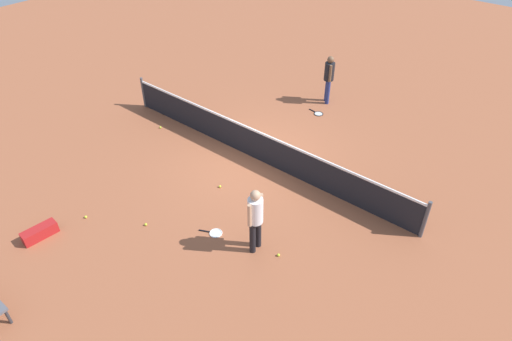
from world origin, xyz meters
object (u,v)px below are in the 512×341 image
object	(u,v)px
player_far_side	(329,76)
tennis_ball_baseline	(86,217)
tennis_racket_far_player	(318,113)
tennis_racket_near_player	(215,233)
tennis_ball_near_player	(220,186)
tennis_ball_stray_left	(279,255)
tennis_ball_midcourt	(146,224)
equipment_bag	(41,232)
player_near_side	(255,216)
tennis_ball_by_net	(160,127)

from	to	relation	value
player_far_side	tennis_ball_baseline	distance (m)	9.06
tennis_racket_far_player	tennis_racket_near_player	bearing A→B (deg)	-79.33
tennis_racket_near_player	tennis_ball_near_player	size ratio (longest dim) A/B	9.09
tennis_racket_far_player	tennis_ball_stray_left	size ratio (longest dim) A/B	9.13
tennis_ball_midcourt	equipment_bag	distance (m)	2.40
tennis_ball_midcourt	player_near_side	bearing A→B (deg)	23.67
tennis_racket_far_player	equipment_bag	size ratio (longest dim) A/B	0.73
player_near_side	tennis_ball_by_net	distance (m)	6.15
player_near_side	tennis_racket_far_player	bearing A→B (deg)	110.20
tennis_ball_midcourt	tennis_ball_baseline	world-z (taller)	same
tennis_racket_near_player	tennis_ball_by_net	distance (m)	5.20
player_near_side	player_far_side	xyz separation A→B (m)	(-2.49, 7.02, 0.00)
tennis_racket_near_player	tennis_ball_near_player	world-z (taller)	tennis_ball_near_player
tennis_ball_near_player	tennis_ball_stray_left	bearing A→B (deg)	-19.67
tennis_ball_midcourt	tennis_ball_stray_left	distance (m)	3.34
tennis_racket_near_player	equipment_bag	bearing A→B (deg)	-139.60
tennis_racket_near_player	tennis_racket_far_player	distance (m)	6.48
player_near_side	equipment_bag	bearing A→B (deg)	-145.22
tennis_ball_by_net	tennis_ball_baseline	xyz separation A→B (m)	(1.79, -3.98, 0.00)
player_far_side	tennis_ball_by_net	world-z (taller)	player_far_side
tennis_racket_far_player	tennis_ball_stray_left	xyz separation A→B (m)	(2.81, -5.98, 0.02)
tennis_racket_far_player	tennis_ball_by_net	world-z (taller)	tennis_ball_by_net
player_near_side	tennis_racket_far_player	world-z (taller)	player_near_side
tennis_ball_midcourt	tennis_ball_by_net	bearing A→B (deg)	134.44
tennis_racket_near_player	tennis_ball_by_net	xyz separation A→B (m)	(-4.64, 2.35, 0.02)
tennis_racket_near_player	tennis_ball_baseline	distance (m)	3.28
tennis_ball_by_net	player_far_side	bearing A→B (deg)	56.88
tennis_ball_baseline	tennis_ball_near_player	bearing A→B (deg)	59.44
player_near_side	tennis_ball_baseline	size ratio (longest dim) A/B	25.76
player_near_side	tennis_ball_baseline	distance (m)	4.43
tennis_racket_near_player	tennis_ball_by_net	bearing A→B (deg)	153.10
tennis_racket_near_player	tennis_racket_far_player	bearing A→B (deg)	100.67
tennis_racket_near_player	tennis_ball_near_player	xyz separation A→B (m)	(-1.08, 1.35, 0.02)
tennis_ball_near_player	tennis_ball_stray_left	distance (m)	2.86
tennis_racket_near_player	tennis_ball_midcourt	xyz separation A→B (m)	(-1.48, -0.87, 0.02)
player_far_side	equipment_bag	xyz separation A→B (m)	(-1.67, -9.90, -0.87)
tennis_racket_far_player	player_far_side	bearing A→B (deg)	104.68
tennis_racket_far_player	tennis_ball_midcourt	distance (m)	7.23
tennis_ball_near_player	tennis_racket_far_player	bearing A→B (deg)	91.32
tennis_ball_near_player	tennis_ball_by_net	world-z (taller)	same
player_near_side	tennis_ball_baseline	xyz separation A→B (m)	(-3.90, -1.88, -0.98)
tennis_ball_baseline	tennis_ball_stray_left	xyz separation A→B (m)	(4.45, 2.02, 0.00)
tennis_ball_near_player	tennis_ball_baseline	distance (m)	3.46
tennis_racket_far_player	equipment_bag	distance (m)	9.20
player_far_side	tennis_racket_far_player	world-z (taller)	player_far_side
tennis_ball_stray_left	tennis_ball_by_net	bearing A→B (deg)	162.53
tennis_ball_by_net	tennis_ball_stray_left	xyz separation A→B (m)	(6.25, -1.97, 0.00)
player_far_side	tennis_racket_near_player	size ratio (longest dim) A/B	2.83
player_far_side	tennis_ball_baseline	xyz separation A→B (m)	(-1.41, -8.90, -0.98)
tennis_ball_stray_left	equipment_bag	distance (m)	5.60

